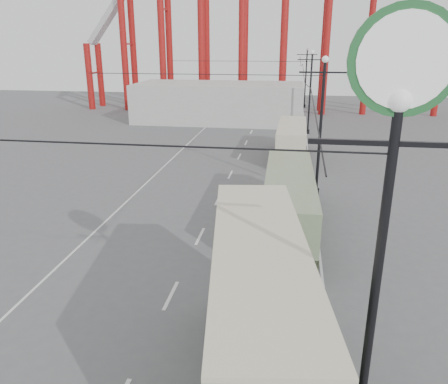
% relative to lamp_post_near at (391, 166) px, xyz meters
% --- Properties ---
extents(ground, '(160.00, 160.00, 0.00)m').
position_rel_lamp_post_near_xyz_m(ground, '(-5.60, 3.00, -7.86)').
color(ground, '#555558').
rests_on(ground, ground).
extents(road_markings, '(12.52, 120.00, 0.01)m').
position_rel_lamp_post_near_xyz_m(road_markings, '(-6.46, 22.70, -7.86)').
color(road_markings, silver).
rests_on(road_markings, ground).
extents(lamp_post_near, '(3.20, 0.44, 10.80)m').
position_rel_lamp_post_near_xyz_m(lamp_post_near, '(0.00, 0.00, 0.00)').
color(lamp_post_near, black).
rests_on(lamp_post_near, ground).
extents(lamp_post_mid, '(3.20, 0.44, 9.32)m').
position_rel_lamp_post_near_xyz_m(lamp_post_mid, '(0.00, 21.00, -3.18)').
color(lamp_post_mid, black).
rests_on(lamp_post_mid, ground).
extents(lamp_post_far, '(3.20, 0.44, 9.32)m').
position_rel_lamp_post_near_xyz_m(lamp_post_far, '(0.00, 43.00, -3.18)').
color(lamp_post_far, black).
rests_on(lamp_post_far, ground).
extents(lamp_post_distant, '(3.20, 0.44, 9.32)m').
position_rel_lamp_post_near_xyz_m(lamp_post_distant, '(0.00, 65.00, -3.18)').
color(lamp_post_distant, black).
rests_on(lamp_post_distant, ground).
extents(fairground_shed, '(22.00, 10.00, 5.00)m').
position_rel_lamp_post_near_xyz_m(fairground_shed, '(-11.60, 50.00, -5.36)').
color(fairground_shed, '#AAABA5').
rests_on(fairground_shed, ground).
extents(double_decker_bus, '(3.73, 9.91, 5.19)m').
position_rel_lamp_post_near_xyz_m(double_decker_bus, '(-2.57, 1.82, -4.95)').
color(double_decker_bus, '#374525').
rests_on(double_decker_bus, ground).
extents(single_decker_green, '(2.86, 11.56, 3.26)m').
position_rel_lamp_post_near_xyz_m(single_decker_green, '(-1.86, 14.67, -6.02)').
color(single_decker_green, gray).
rests_on(single_decker_green, ground).
extents(single_decker_cream, '(2.64, 9.91, 3.07)m').
position_rel_lamp_post_near_xyz_m(single_decker_cream, '(-1.84, 31.36, -6.13)').
color(single_decker_cream, beige).
rests_on(single_decker_cream, ground).
extents(pedestrian, '(0.75, 0.59, 1.82)m').
position_rel_lamp_post_near_xyz_m(pedestrian, '(-4.43, 10.74, -6.95)').
color(pedestrian, black).
rests_on(pedestrian, ground).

